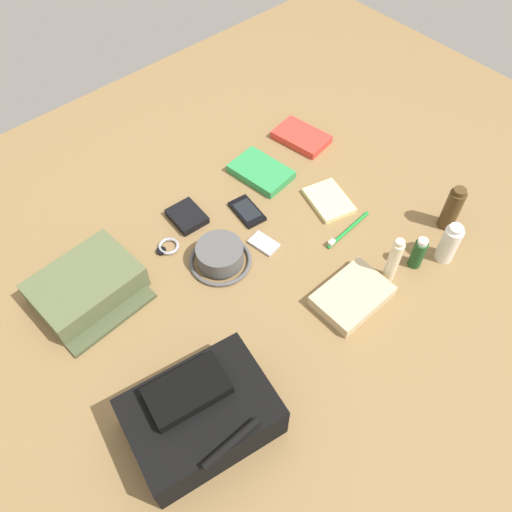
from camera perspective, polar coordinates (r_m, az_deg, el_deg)
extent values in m
cube|color=olive|center=(1.48, 0.00, -1.20)|extent=(2.64, 2.02, 0.02)
cube|color=black|center=(1.20, -6.03, -17.19)|extent=(0.35, 0.28, 0.12)
cube|color=black|center=(1.15, -7.60, -14.49)|extent=(0.19, 0.13, 0.03)
cylinder|color=black|center=(1.11, -2.78, -19.91)|extent=(0.14, 0.02, 0.02)
cube|color=#56603D|center=(1.45, -18.25, -3.05)|extent=(0.28, 0.21, 0.08)
cube|color=#454D30|center=(1.42, -15.79, -6.52)|extent=(0.26, 0.08, 0.01)
cylinder|color=#515151|center=(1.45, -4.01, 0.21)|extent=(0.13, 0.13, 0.06)
torus|color=#515151|center=(1.47, -3.95, -0.50)|extent=(0.18, 0.18, 0.01)
cylinder|color=#473319|center=(1.61, 20.76, 4.81)|extent=(0.05, 0.05, 0.14)
cylinder|color=#473319|center=(1.56, 21.56, 6.63)|extent=(0.04, 0.04, 0.01)
cylinder|color=white|center=(1.53, 20.49, 1.21)|extent=(0.05, 0.05, 0.12)
cylinder|color=silver|center=(1.48, 21.21, 2.78)|extent=(0.04, 0.04, 0.01)
cylinder|color=#19471E|center=(1.50, 17.41, 0.21)|extent=(0.04, 0.04, 0.09)
cylinder|color=silver|center=(1.46, 17.93, 1.49)|extent=(0.03, 0.03, 0.01)
cylinder|color=beige|center=(1.43, 14.88, -0.62)|extent=(0.03, 0.03, 0.15)
cylinder|color=beige|center=(1.37, 15.58, 1.39)|extent=(0.02, 0.02, 0.01)
cube|color=red|center=(1.82, 5.02, 12.94)|extent=(0.14, 0.20, 0.03)
cube|color=white|center=(1.83, 5.02, 12.86)|extent=(0.14, 0.19, 0.02)
cube|color=#2D934C|center=(1.69, 0.54, 9.28)|extent=(0.15, 0.20, 0.03)
cube|color=white|center=(1.70, 0.54, 9.20)|extent=(0.14, 0.20, 0.02)
cube|color=black|center=(1.58, -1.00, 4.95)|extent=(0.08, 0.13, 0.01)
cube|color=black|center=(1.58, -1.00, 5.11)|extent=(0.06, 0.09, 0.00)
cube|color=#B7B7BC|center=(1.51, 0.87, 1.38)|extent=(0.06, 0.09, 0.01)
cylinder|color=silver|center=(1.51, 0.50, 1.84)|extent=(0.03, 0.03, 0.00)
torus|color=#99999E|center=(1.52, -9.60, 1.08)|extent=(0.06, 0.06, 0.01)
cylinder|color=black|center=(1.51, -10.39, 0.56)|extent=(0.03, 0.03, 0.01)
cylinder|color=#198C33|center=(1.56, 10.14, 2.87)|extent=(0.19, 0.02, 0.01)
cube|color=white|center=(1.51, 8.34, 1.50)|extent=(0.02, 0.01, 0.01)
cube|color=black|center=(1.58, -7.62, 4.36)|extent=(0.10, 0.12, 0.02)
cube|color=beige|center=(1.63, 8.03, 6.08)|extent=(0.15, 0.17, 0.02)
cube|color=#C6B289|center=(1.41, 10.57, -4.35)|extent=(0.20, 0.14, 0.04)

